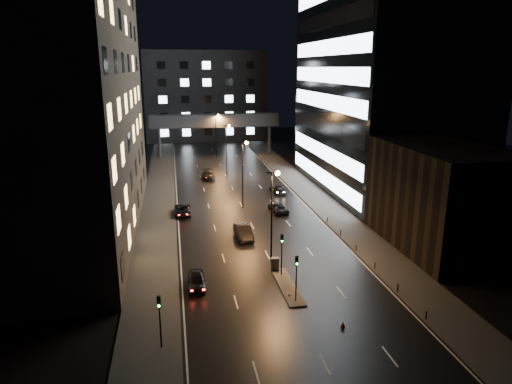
% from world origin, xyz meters
% --- Properties ---
extents(ground, '(160.00, 160.00, 0.00)m').
position_xyz_m(ground, '(0.00, 40.00, 0.00)').
color(ground, black).
rests_on(ground, ground).
extents(sidewalk_left, '(5.00, 110.00, 0.15)m').
position_xyz_m(sidewalk_left, '(-12.50, 35.00, 0.07)').
color(sidewalk_left, '#383533').
rests_on(sidewalk_left, ground).
extents(sidewalk_right, '(5.00, 110.00, 0.15)m').
position_xyz_m(sidewalk_right, '(12.50, 35.00, 0.07)').
color(sidewalk_right, '#383533').
rests_on(sidewalk_right, ground).
extents(building_left, '(15.00, 48.00, 40.00)m').
position_xyz_m(building_left, '(-22.50, 24.00, 20.00)').
color(building_left, '#2D2319').
rests_on(building_left, ground).
extents(building_right_low, '(10.00, 18.00, 12.00)m').
position_xyz_m(building_right_low, '(20.00, 9.00, 6.00)').
color(building_right_low, black).
rests_on(building_right_low, ground).
extents(building_right_glass, '(20.00, 36.00, 45.00)m').
position_xyz_m(building_right_glass, '(25.00, 36.00, 22.50)').
color(building_right_glass, black).
rests_on(building_right_glass, ground).
extents(building_far, '(34.00, 14.00, 25.00)m').
position_xyz_m(building_far, '(0.00, 98.00, 12.50)').
color(building_far, '#333335').
rests_on(building_far, ground).
extents(skybridge, '(30.00, 3.00, 10.00)m').
position_xyz_m(skybridge, '(0.00, 70.00, 8.34)').
color(skybridge, '#333335').
rests_on(skybridge, ground).
extents(median_island, '(1.60, 8.00, 0.15)m').
position_xyz_m(median_island, '(0.30, 2.00, 0.07)').
color(median_island, '#383533').
rests_on(median_island, ground).
extents(traffic_signal_near, '(0.28, 0.34, 4.40)m').
position_xyz_m(traffic_signal_near, '(0.30, 4.49, 3.09)').
color(traffic_signal_near, black).
rests_on(traffic_signal_near, median_island).
extents(traffic_signal_far, '(0.28, 0.34, 4.40)m').
position_xyz_m(traffic_signal_far, '(0.30, -1.01, 3.09)').
color(traffic_signal_far, black).
rests_on(traffic_signal_far, median_island).
extents(traffic_signal_corner, '(0.28, 0.34, 4.40)m').
position_xyz_m(traffic_signal_corner, '(-11.50, -6.01, 2.94)').
color(traffic_signal_corner, black).
rests_on(traffic_signal_corner, ground).
extents(bollard_row, '(0.12, 25.12, 0.90)m').
position_xyz_m(bollard_row, '(10.20, 6.50, 0.45)').
color(bollard_row, black).
rests_on(bollard_row, ground).
extents(streetlight_near, '(1.45, 0.50, 10.15)m').
position_xyz_m(streetlight_near, '(0.16, 8.00, 6.50)').
color(streetlight_near, black).
rests_on(streetlight_near, ground).
extents(streetlight_mid_a, '(1.45, 0.50, 10.15)m').
position_xyz_m(streetlight_mid_a, '(0.16, 28.00, 6.50)').
color(streetlight_mid_a, black).
rests_on(streetlight_mid_a, ground).
extents(streetlight_mid_b, '(1.45, 0.50, 10.15)m').
position_xyz_m(streetlight_mid_b, '(0.16, 48.00, 6.50)').
color(streetlight_mid_b, black).
rests_on(streetlight_mid_b, ground).
extents(streetlight_far, '(1.45, 0.50, 10.15)m').
position_xyz_m(streetlight_far, '(0.16, 68.00, 6.50)').
color(streetlight_far, black).
rests_on(streetlight_far, ground).
extents(car_away_a, '(1.83, 4.24, 1.42)m').
position_xyz_m(car_away_a, '(-8.33, 3.60, 0.71)').
color(car_away_a, black).
rests_on(car_away_a, ground).
extents(car_away_b, '(2.02, 5.09, 1.65)m').
position_xyz_m(car_away_b, '(-1.85, 15.67, 0.82)').
color(car_away_b, black).
rests_on(car_away_b, ground).
extents(car_away_c, '(2.31, 4.96, 1.37)m').
position_xyz_m(car_away_c, '(-9.00, 26.30, 0.69)').
color(car_away_c, black).
rests_on(car_away_c, ground).
extents(car_away_d, '(2.28, 5.21, 1.49)m').
position_xyz_m(car_away_d, '(-3.55, 47.67, 0.75)').
color(car_away_d, black).
rests_on(car_away_d, ground).
extents(car_toward_a, '(2.49, 4.78, 1.29)m').
position_xyz_m(car_toward_a, '(4.76, 25.12, 0.64)').
color(car_toward_a, black).
rests_on(car_toward_a, ground).
extents(car_toward_b, '(2.27, 4.58, 1.28)m').
position_xyz_m(car_toward_b, '(7.07, 35.26, 0.64)').
color(car_toward_b, black).
rests_on(car_toward_b, ground).
extents(utility_cabinet, '(0.85, 0.59, 1.34)m').
position_xyz_m(utility_cabinet, '(-0.10, 5.70, 0.82)').
color(utility_cabinet, '#47474A').
rests_on(utility_cabinet, median_island).
extents(cone_a, '(0.39, 0.39, 0.54)m').
position_xyz_m(cone_a, '(-0.03, 0.02, 0.27)').
color(cone_a, orange).
rests_on(cone_a, ground).
extents(cone_b, '(0.46, 0.46, 0.57)m').
position_xyz_m(cone_b, '(3.00, -5.67, 0.29)').
color(cone_b, red).
rests_on(cone_b, ground).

